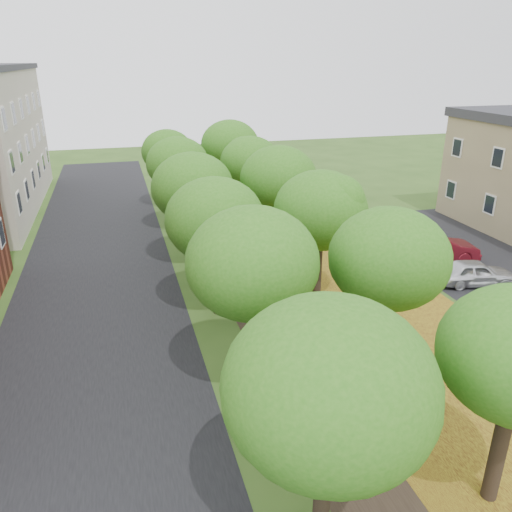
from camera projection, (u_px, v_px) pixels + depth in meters
street_asphalt at (97, 298)px, 24.03m from camera, size 8.00×70.00×0.01m
footpath at (248, 281)px, 25.92m from camera, size 3.20×70.00×0.01m
leaf_verge at (336, 270)px, 27.19m from camera, size 7.50×70.00×0.01m
parking_lot at (458, 249)px, 30.22m from camera, size 9.00×16.00×0.01m
tree_row_west at (202, 200)px, 23.72m from camera, size 4.18×34.18×6.27m
tree_row_east at (297, 193)px, 24.93m from camera, size 4.18×34.18×6.27m
bench at (313, 345)px, 19.27m from camera, size 0.86×1.89×0.86m
car_silver at (475, 273)px, 25.27m from camera, size 4.08×2.32×1.31m
car_red at (436, 248)px, 28.20m from camera, size 4.87×2.31×1.54m
car_grey at (415, 237)px, 30.20m from camera, size 4.85×2.61×1.34m
car_white at (411, 235)px, 30.55m from camera, size 5.53×3.97×1.40m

